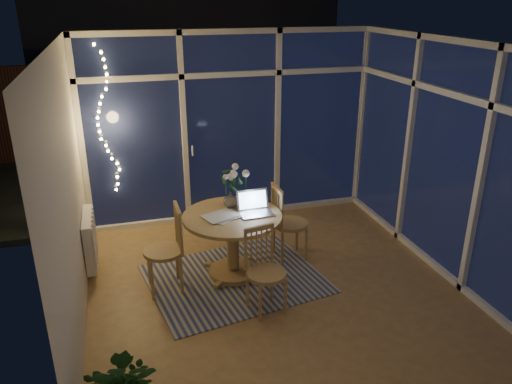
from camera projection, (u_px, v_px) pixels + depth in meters
floor at (275, 285)px, 5.54m from camera, size 4.00×4.00×0.00m
ceiling at (279, 42)px, 4.58m from camera, size 4.00×4.00×0.00m
wall_back at (231, 127)px, 6.85m from camera, size 4.00×0.04×2.60m
wall_front at (371, 274)px, 3.28m from camera, size 4.00×0.04×2.60m
wall_left at (68, 195)px, 4.55m from camera, size 0.04×4.00×2.60m
wall_right at (446, 158)px, 5.57m from camera, size 0.04×4.00×2.60m
window_wall_back at (232, 128)px, 6.81m from camera, size 4.00×0.10×2.60m
window_wall_right at (443, 158)px, 5.56m from camera, size 0.10×4.00×2.60m
radiator at (90, 239)px, 5.70m from camera, size 0.10×0.70×0.58m
fairy_lights at (104, 121)px, 6.23m from camera, size 0.24×0.10×1.85m
garden_patio at (222, 155)px, 10.16m from camera, size 12.00×6.00×0.10m
garden_fence at (192, 105)px, 10.12m from camera, size 11.00×0.08×1.80m
neighbour_roof at (182, 28)px, 12.39m from camera, size 7.00×3.00×2.20m
garden_shrubs at (165, 161)px, 8.21m from camera, size 0.90×0.90×0.90m
rug at (235, 278)px, 5.66m from camera, size 2.10×1.79×0.01m
dining_table at (233, 246)px, 5.61m from camera, size 1.27×1.27×0.75m
chair_left at (163, 249)px, 5.29m from camera, size 0.46×0.46×0.97m
chair_right at (290, 222)px, 5.95m from camera, size 0.46×0.46×0.96m
chair_front at (266, 272)px, 4.94m from camera, size 0.49×0.49×0.90m
laptop at (256, 203)px, 5.45m from camera, size 0.37×0.31×0.26m
flower_vase at (231, 198)px, 5.64m from camera, size 0.23×0.23×0.21m
bowl at (256, 205)px, 5.70m from camera, size 0.18×0.18×0.04m
newspapers at (223, 215)px, 5.45m from camera, size 0.43×0.39×0.02m
phone at (247, 218)px, 5.38m from camera, size 0.12×0.07×0.01m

